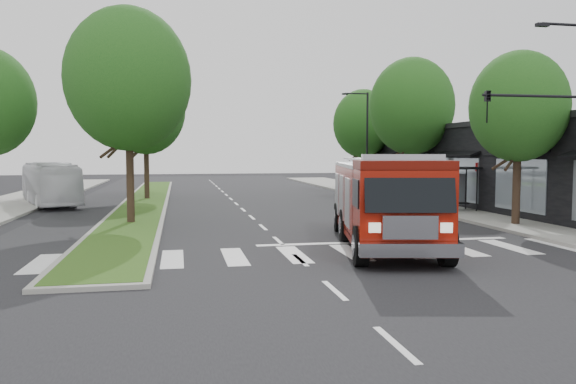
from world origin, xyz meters
name	(u,v)px	position (x,y,z in m)	size (l,w,h in m)	color
ground	(278,241)	(0.00, 0.00, 0.00)	(140.00, 140.00, 0.00)	black
sidewalk_right	(452,208)	(12.50, 10.00, 0.07)	(5.00, 80.00, 0.15)	gray
median	(146,202)	(-6.00, 18.00, 0.08)	(3.00, 50.00, 0.15)	gray
storefront_row	(521,167)	(17.00, 10.00, 2.50)	(8.00, 30.00, 5.00)	black
bus_shelter	(448,177)	(11.20, 8.15, 2.04)	(3.20, 1.60, 2.61)	black
tree_right_near	(519,107)	(11.50, 2.00, 5.51)	(4.40, 4.40, 8.05)	black
tree_right_mid	(412,106)	(11.50, 14.00, 6.49)	(5.60, 5.60, 9.72)	black
tree_right_far	(363,124)	(11.50, 24.00, 5.84)	(5.00, 5.00, 8.73)	black
tree_median_near	(128,79)	(-6.00, 6.00, 6.81)	(5.80, 5.80, 10.16)	black
tree_median_far	(146,109)	(-6.00, 20.00, 6.49)	(5.60, 5.60, 9.72)	black
streetlight_right_near	(562,117)	(9.61, -3.50, 4.67)	(4.08, 0.22, 8.00)	black
streetlight_right_far	(365,139)	(10.35, 20.00, 4.48)	(2.11, 0.20, 8.00)	black
fire_engine	(384,202)	(3.60, -1.85, 1.62)	(4.75, 10.12, 3.38)	#5A0C04
city_bus	(50,184)	(-12.00, 17.51, 1.40)	(2.35, 10.05, 2.80)	silver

